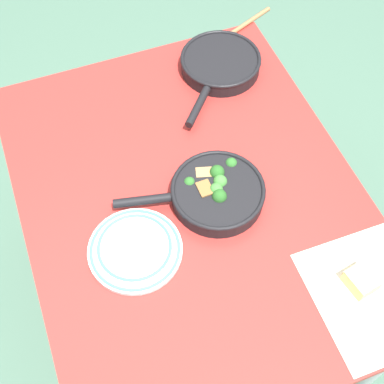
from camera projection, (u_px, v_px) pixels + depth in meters
ground_plane at (192, 297)px, 2.04m from camera, size 14.00×14.00×0.00m
dining_table_red at (192, 212)px, 1.50m from camera, size 1.16×0.89×0.73m
skillet_broccoli at (216, 192)px, 1.40m from camera, size 0.25×0.40×0.07m
skillet_eggs at (220, 64)px, 1.66m from camera, size 0.34×0.32×0.05m
wooden_spoon at (225, 38)px, 1.75m from camera, size 0.16×0.33×0.02m
parchment_sheet at (372, 294)px, 1.28m from camera, size 0.32×0.28×0.00m
cheese_block at (362, 280)px, 1.28m from camera, size 0.08×0.08×0.04m
dinner_plate_stack at (135, 249)px, 1.33m from camera, size 0.24×0.24×0.03m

